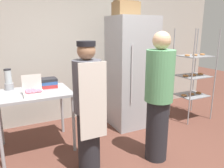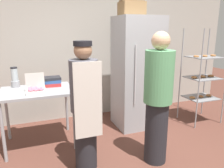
{
  "view_description": "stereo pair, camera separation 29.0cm",
  "coord_description": "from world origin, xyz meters",
  "px_view_note": "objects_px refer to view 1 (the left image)",
  "views": [
    {
      "loc": [
        -1.35,
        -1.78,
        1.72
      ],
      "look_at": [
        -0.06,
        0.8,
        1.0
      ],
      "focal_mm": 35.0,
      "sensor_mm": 36.0,
      "label": 1
    },
    {
      "loc": [
        -1.08,
        -1.89,
        1.72
      ],
      "look_at": [
        -0.06,
        0.8,
        1.0
      ],
      "focal_mm": 35.0,
      "sensor_mm": 36.0,
      "label": 2
    }
  ],
  "objects_px": {
    "baking_rack": "(193,76)",
    "blender_pitcher": "(8,81)",
    "cardboard_storage_box": "(126,9)",
    "donut_box": "(33,92)",
    "binder_stack": "(47,83)",
    "person_baker": "(88,106)",
    "refrigerator": "(132,73)",
    "person_customer": "(159,97)"
  },
  "relations": [
    {
      "from": "baking_rack",
      "to": "blender_pitcher",
      "type": "distance_m",
      "value": 3.25
    },
    {
      "from": "cardboard_storage_box",
      "to": "donut_box",
      "type": "bearing_deg",
      "value": -167.99
    },
    {
      "from": "baking_rack",
      "to": "binder_stack",
      "type": "xyz_separation_m",
      "value": [
        -2.69,
        0.32,
        0.08
      ]
    },
    {
      "from": "donut_box",
      "to": "cardboard_storage_box",
      "type": "bearing_deg",
      "value": 12.01
    },
    {
      "from": "blender_pitcher",
      "to": "person_baker",
      "type": "height_order",
      "value": "person_baker"
    },
    {
      "from": "cardboard_storage_box",
      "to": "blender_pitcher",
      "type": "bearing_deg",
      "value": 176.66
    },
    {
      "from": "refrigerator",
      "to": "blender_pitcher",
      "type": "xyz_separation_m",
      "value": [
        -1.99,
        0.16,
        0.03
      ]
    },
    {
      "from": "baking_rack",
      "to": "person_customer",
      "type": "bearing_deg",
      "value": -150.48
    },
    {
      "from": "refrigerator",
      "to": "blender_pitcher",
      "type": "height_order",
      "value": "refrigerator"
    },
    {
      "from": "donut_box",
      "to": "blender_pitcher",
      "type": "relative_size",
      "value": 0.85
    },
    {
      "from": "person_customer",
      "to": "cardboard_storage_box",
      "type": "bearing_deg",
      "value": 81.36
    },
    {
      "from": "cardboard_storage_box",
      "to": "baking_rack",
      "type": "bearing_deg",
      "value": -13.96
    },
    {
      "from": "baking_rack",
      "to": "donut_box",
      "type": "height_order",
      "value": "baking_rack"
    },
    {
      "from": "binder_stack",
      "to": "baking_rack",
      "type": "bearing_deg",
      "value": -6.75
    },
    {
      "from": "binder_stack",
      "to": "person_customer",
      "type": "relative_size",
      "value": 0.18
    },
    {
      "from": "baking_rack",
      "to": "blender_pitcher",
      "type": "height_order",
      "value": "baking_rack"
    },
    {
      "from": "baking_rack",
      "to": "donut_box",
      "type": "distance_m",
      "value": 2.94
    },
    {
      "from": "binder_stack",
      "to": "cardboard_storage_box",
      "type": "xyz_separation_m",
      "value": [
        1.37,
        0.01,
        1.12
      ]
    },
    {
      "from": "person_baker",
      "to": "blender_pitcher",
      "type": "bearing_deg",
      "value": 126.04
    },
    {
      "from": "cardboard_storage_box",
      "to": "person_customer",
      "type": "height_order",
      "value": "cardboard_storage_box"
    },
    {
      "from": "cardboard_storage_box",
      "to": "person_baker",
      "type": "distance_m",
      "value": 1.91
    },
    {
      "from": "blender_pitcher",
      "to": "cardboard_storage_box",
      "type": "relative_size",
      "value": 0.77
    },
    {
      "from": "blender_pitcher",
      "to": "binder_stack",
      "type": "distance_m",
      "value": 0.54
    },
    {
      "from": "blender_pitcher",
      "to": "cardboard_storage_box",
      "type": "height_order",
      "value": "cardboard_storage_box"
    },
    {
      "from": "refrigerator",
      "to": "person_customer",
      "type": "distance_m",
      "value": 1.17
    },
    {
      "from": "binder_stack",
      "to": "blender_pitcher",
      "type": "bearing_deg",
      "value": 166.83
    },
    {
      "from": "baking_rack",
      "to": "person_baker",
      "type": "height_order",
      "value": "baking_rack"
    },
    {
      "from": "baking_rack",
      "to": "person_customer",
      "type": "xyz_separation_m",
      "value": [
        -1.51,
        -0.85,
        0.02
      ]
    },
    {
      "from": "blender_pitcher",
      "to": "cardboard_storage_box",
      "type": "xyz_separation_m",
      "value": [
        1.88,
        -0.11,
        1.06
      ]
    },
    {
      "from": "baking_rack",
      "to": "cardboard_storage_box",
      "type": "relative_size",
      "value": 4.34
    },
    {
      "from": "cardboard_storage_box",
      "to": "person_customer",
      "type": "distance_m",
      "value": 1.69
    },
    {
      "from": "refrigerator",
      "to": "person_customer",
      "type": "bearing_deg",
      "value": -104.22
    },
    {
      "from": "donut_box",
      "to": "person_baker",
      "type": "relative_size",
      "value": 0.17
    },
    {
      "from": "person_baker",
      "to": "person_customer",
      "type": "xyz_separation_m",
      "value": [
        0.9,
        -0.19,
        0.04
      ]
    },
    {
      "from": "binder_stack",
      "to": "person_baker",
      "type": "distance_m",
      "value": 1.03
    },
    {
      "from": "baking_rack",
      "to": "blender_pitcher",
      "type": "xyz_separation_m",
      "value": [
        -3.21,
        0.44,
        0.15
      ]
    },
    {
      "from": "refrigerator",
      "to": "cardboard_storage_box",
      "type": "relative_size",
      "value": 4.84
    },
    {
      "from": "baking_rack",
      "to": "cardboard_storage_box",
      "type": "distance_m",
      "value": 1.82
    },
    {
      "from": "donut_box",
      "to": "person_baker",
      "type": "height_order",
      "value": "person_baker"
    },
    {
      "from": "refrigerator",
      "to": "person_baker",
      "type": "distance_m",
      "value": 1.52
    },
    {
      "from": "cardboard_storage_box",
      "to": "person_baker",
      "type": "bearing_deg",
      "value": -137.21
    },
    {
      "from": "baking_rack",
      "to": "donut_box",
      "type": "xyz_separation_m",
      "value": [
        -2.94,
        -0.01,
        0.06
      ]
    }
  ]
}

